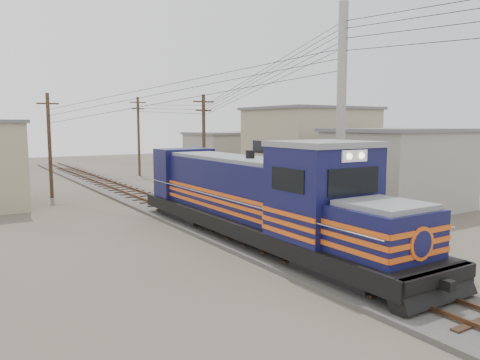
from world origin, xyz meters
TOP-DOWN VIEW (x-y plane):
  - ground at (0.00, 0.00)m, footprint 120.00×120.00m
  - ballast at (0.00, 10.00)m, footprint 3.60×70.00m
  - track at (0.00, 10.00)m, footprint 1.15×70.00m
  - locomotive at (0.00, 0.57)m, footprint 3.15×17.14m
  - utility_pole_main at (3.50, -0.50)m, footprint 0.40×0.40m
  - wooden_pole_mid at (4.50, 14.00)m, footprint 1.60×0.24m
  - wooden_pole_far at (4.80, 28.00)m, footprint 1.60×0.24m
  - wooden_pole_left at (-5.00, 18.00)m, footprint 1.60×0.24m
  - power_lines at (-0.14, 8.49)m, footprint 9.65×19.00m
  - shophouse_front at (11.50, 3.00)m, footprint 7.35×6.30m
  - shophouse_mid at (12.50, 12.00)m, footprint 8.40×7.35m
  - shophouse_back at (11.00, 22.00)m, footprint 6.30×6.30m
  - billboard at (5.42, 0.37)m, footprint 2.15×0.95m
  - market_umbrella at (6.99, 6.96)m, footprint 2.77×2.77m
  - vendor at (5.77, 6.77)m, footprint 0.69×0.60m
  - plant_nursery at (4.60, 3.50)m, footprint 3.29×3.30m

SIDE VIEW (x-z plane):
  - ground at x=0.00m, z-range 0.00..0.00m
  - ballast at x=0.00m, z-range 0.00..0.16m
  - track at x=0.00m, z-range 0.20..0.32m
  - plant_nursery at x=4.60m, z-range -0.07..1.05m
  - vendor at x=5.77m, z-range 0.00..1.60m
  - locomotive at x=0.00m, z-range -0.29..3.95m
  - shophouse_back at x=11.00m, z-range 0.01..4.21m
  - market_umbrella at x=6.99m, z-range 0.94..3.43m
  - shophouse_front at x=11.50m, z-range 0.01..4.71m
  - billboard at x=5.42m, z-range 0.84..4.34m
  - shophouse_mid at x=12.50m, z-range 0.01..6.21m
  - wooden_pole_mid at x=4.50m, z-range 0.18..7.18m
  - wooden_pole_left at x=-5.00m, z-range 0.18..7.18m
  - wooden_pole_far at x=4.80m, z-range 0.18..7.68m
  - utility_pole_main at x=3.50m, z-range 0.00..10.00m
  - power_lines at x=-0.14m, z-range 5.91..9.21m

